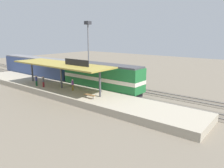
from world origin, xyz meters
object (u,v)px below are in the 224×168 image
Objects in this scene: person_walking at (36,80)px; person_boarding at (73,84)px; passenger_carriage_single at (37,67)px; platform_bench at (90,95)px; locomotive at (102,77)px; light_mast at (88,37)px; person_waiting at (43,81)px.

person_boarding is (1.69, -6.77, 0.00)m from person_walking.
passenger_carriage_single is 16.94m from person_boarding.
platform_bench is 6.86m from locomotive.
person_boarding is at bearing -75.95° from person_walking.
passenger_carriage_single is (6.00, 21.15, 0.97)m from platform_bench.
person_walking is at bearing 126.57° from locomotive.
platform_bench is 0.12× the size of locomotive.
light_mast reaches higher than person_waiting.
person_waiting is (-13.86, -3.62, -6.54)m from light_mast.
person_waiting is (-6.06, 6.89, -0.56)m from locomotive.
person_waiting is at bearing 131.32° from locomotive.
light_mast reaches higher than person_boarding.
locomotive is 4.92m from person_boarding.
locomotive is 14.39m from light_mast.
person_walking is (-0.28, 11.61, 0.51)m from platform_bench.
locomotive is at bearing -20.30° from person_boarding.
light_mast is at bearing 8.27° from person_walking.
passenger_carriage_single is 12.41m from light_mast.
locomotive is at bearing 27.69° from platform_bench.
passenger_carriage_single reaches higher than person_boarding.
platform_bench is 5.07m from person_boarding.
passenger_carriage_single is at bearing 90.00° from locomotive.
passenger_carriage_single is at bearing 74.16° from platform_bench.
person_boarding is (-4.59, -16.30, -0.46)m from passenger_carriage_single.
person_boarding reaches higher than platform_bench.
person_waiting and person_walking have the same top height.
person_boarding is at bearing 73.72° from platform_bench.
light_mast is 6.84× the size of person_waiting.
locomotive is at bearing -90.00° from passenger_carriage_single.
person_walking is (-6.28, -9.53, -0.46)m from passenger_carriage_single.
passenger_carriage_single is 11.70× the size of person_waiting.
person_walking is at bearing -123.37° from passenger_carriage_single.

